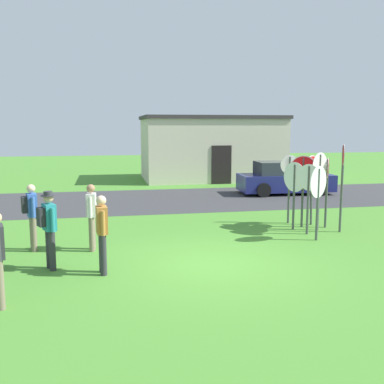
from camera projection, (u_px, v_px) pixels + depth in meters
name	position (u px, v px, depth m)	size (l,w,h in m)	color
ground_plane	(214.00, 264.00, 10.18)	(80.00, 80.00, 0.00)	#47842D
street_asphalt	(163.00, 200.00, 19.10)	(60.00, 6.40, 0.01)	#38383A
building_background	(211.00, 148.00, 26.56)	(8.12, 5.17, 3.73)	beige
parked_car_on_street	(284.00, 179.00, 20.78)	(4.38, 2.18, 1.51)	navy
stop_sign_leaning_right	(309.00, 187.00, 12.83)	(0.36, 0.70, 2.05)	#474C4C
stop_sign_tallest	(342.00, 175.00, 13.04)	(0.26, 0.56, 2.61)	#474C4C
stop_sign_nearest	(319.00, 177.00, 13.31)	(0.67, 0.42, 2.36)	#474C4C
stop_sign_far_back	(327.00, 181.00, 13.68)	(0.27, 0.59, 2.18)	#474C4C
stop_sign_rear_left	(303.00, 178.00, 13.73)	(0.66, 0.63, 2.24)	#474C4C
stop_sign_rear_right	(318.00, 190.00, 12.12)	(0.72, 0.51, 2.06)	#474C4C
stop_sign_center_cluster	(312.00, 178.00, 14.08)	(0.62, 0.42, 2.22)	#474C4C
stop_sign_low_front	(289.00, 178.00, 14.31)	(0.61, 0.07, 2.21)	#474C4C
stop_sign_leaning_left	(294.00, 184.00, 13.44)	(0.34, 0.85, 2.06)	#474C4C
person_in_blue	(49.00, 224.00, 9.66)	(0.45, 0.53, 1.74)	#2D2D33
person_near_signs	(31.00, 212.00, 11.15)	(0.42, 0.55, 1.69)	#7A6B56
person_in_teal	(102.00, 230.00, 9.38)	(0.26, 0.57, 1.69)	#2D2D33
person_on_left	(92.00, 213.00, 11.19)	(0.25, 0.57, 1.69)	#7A6B56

